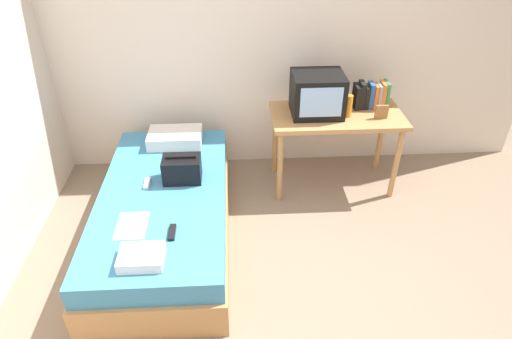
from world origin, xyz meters
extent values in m
plane|color=#84705B|center=(0.00, 0.00, 0.00)|extent=(8.00, 8.00, 0.00)
cube|color=beige|center=(0.00, 2.00, 1.30)|extent=(5.20, 0.10, 2.60)
cube|color=#B27F4C|center=(-0.87, 0.81, 0.14)|extent=(1.00, 2.00, 0.28)
cube|color=teal|center=(-0.87, 0.81, 0.37)|extent=(0.97, 1.94, 0.17)
cube|color=#B27F4C|center=(0.62, 1.48, 0.72)|extent=(1.16, 0.60, 0.04)
cylinder|color=#B27F4C|center=(0.10, 1.24, 0.35)|extent=(0.05, 0.05, 0.70)
cylinder|color=#B27F4C|center=(1.14, 1.24, 0.35)|extent=(0.05, 0.05, 0.70)
cylinder|color=#B27F4C|center=(0.10, 1.72, 0.35)|extent=(0.05, 0.05, 0.70)
cylinder|color=#B27F4C|center=(1.14, 1.72, 0.35)|extent=(0.05, 0.05, 0.70)
cube|color=black|center=(0.43, 1.51, 0.92)|extent=(0.44, 0.38, 0.36)
cube|color=#8CB2E0|center=(0.43, 1.31, 0.93)|extent=(0.35, 0.01, 0.26)
cylinder|color=orange|center=(0.70, 1.43, 0.84)|extent=(0.06, 0.06, 0.20)
cube|color=black|center=(0.81, 1.61, 0.85)|extent=(0.04, 0.16, 0.21)
cube|color=black|center=(0.85, 1.61, 0.86)|extent=(0.04, 0.14, 0.24)
cube|color=black|center=(0.89, 1.61, 0.84)|extent=(0.04, 0.14, 0.20)
cube|color=#2D5699|center=(0.94, 1.61, 0.86)|extent=(0.04, 0.13, 0.23)
cube|color=#CC7233|center=(0.97, 1.61, 0.85)|extent=(0.03, 0.14, 0.21)
cube|color=gray|center=(1.01, 1.61, 0.85)|extent=(0.03, 0.15, 0.22)
cube|color=#CC7233|center=(1.04, 1.61, 0.86)|extent=(0.03, 0.15, 0.23)
cube|color=#337F47|center=(1.07, 1.61, 0.86)|extent=(0.03, 0.16, 0.24)
cube|color=olive|center=(0.98, 1.37, 0.80)|extent=(0.11, 0.02, 0.12)
cube|color=silver|center=(-0.83, 1.55, 0.51)|extent=(0.48, 0.32, 0.11)
cube|color=black|center=(-0.72, 0.96, 0.55)|extent=(0.30, 0.20, 0.20)
cylinder|color=black|center=(-0.72, 0.96, 0.67)|extent=(0.24, 0.02, 0.02)
cube|color=white|center=(-1.03, 0.40, 0.46)|extent=(0.21, 0.29, 0.01)
cube|color=black|center=(-0.74, 0.31, 0.47)|extent=(0.04, 0.16, 0.02)
cube|color=#B7B7BC|center=(-0.99, 0.90, 0.47)|extent=(0.04, 0.14, 0.02)
cube|color=white|center=(-0.90, 0.06, 0.49)|extent=(0.28, 0.22, 0.08)
camera|label=1|loc=(-0.29, -1.99, 2.49)|focal=31.01mm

